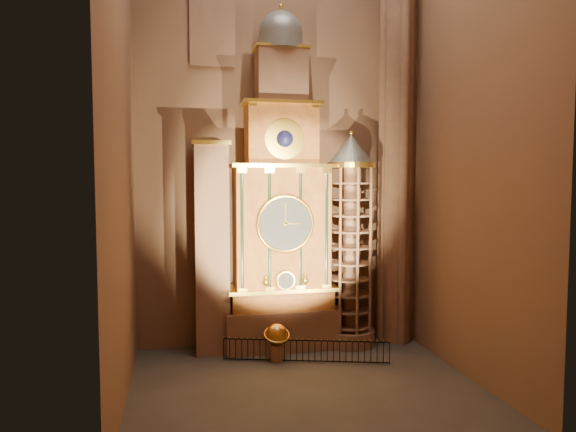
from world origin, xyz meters
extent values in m
plane|color=#383330|center=(0.00, 0.00, 0.00)|extent=(14.00, 14.00, 0.00)
plane|color=#875E49|center=(0.00, 6.00, 11.00)|extent=(22.00, 0.00, 22.00)
plane|color=#875E49|center=(-7.00, 0.00, 11.00)|extent=(0.00, 22.00, 22.00)
plane|color=#875E49|center=(7.00, 0.00, 11.00)|extent=(0.00, 22.00, 22.00)
cube|color=#8C634C|center=(0.00, 5.00, 1.00)|extent=(5.60, 2.20, 2.00)
cube|color=brown|center=(0.00, 5.00, 2.50)|extent=(5.00, 2.00, 1.00)
cube|color=yellow|center=(0.00, 4.95, 3.05)|extent=(5.40, 2.30, 0.18)
cube|color=brown|center=(0.00, 5.00, 6.00)|extent=(4.60, 2.00, 6.00)
cylinder|color=black|center=(-2.05, 4.14, 6.00)|extent=(0.32, 0.32, 5.60)
cylinder|color=black|center=(-0.75, 4.14, 6.00)|extent=(0.32, 0.32, 5.60)
cylinder|color=black|center=(0.75, 4.14, 6.00)|extent=(0.32, 0.32, 5.60)
cylinder|color=black|center=(2.05, 4.14, 6.00)|extent=(0.32, 0.32, 5.60)
cube|color=yellow|center=(0.00, 4.95, 9.05)|extent=(5.00, 2.25, 0.18)
cylinder|color=#2D3033|center=(0.00, 3.99, 6.30)|extent=(2.60, 0.12, 2.60)
torus|color=yellow|center=(0.00, 3.94, 6.30)|extent=(2.80, 0.16, 2.80)
cylinder|color=yellow|center=(0.00, 3.84, 3.60)|extent=(0.90, 0.10, 0.90)
sphere|color=yellow|center=(-0.95, 3.89, 3.55)|extent=(0.36, 0.36, 0.36)
sphere|color=yellow|center=(0.95, 3.89, 3.55)|extent=(0.36, 0.36, 0.36)
cube|color=brown|center=(0.00, 5.00, 10.50)|extent=(3.40, 1.80, 3.00)
sphere|color=#0C123E|center=(0.00, 4.09, 10.30)|extent=(0.80, 0.80, 0.80)
cube|color=yellow|center=(0.00, 4.95, 12.05)|extent=(3.80, 2.00, 0.15)
cube|color=#8C634C|center=(0.00, 5.00, 13.30)|extent=(2.40, 1.60, 2.60)
sphere|color=slate|center=(0.00, 5.00, 15.40)|extent=(2.10, 2.10, 2.10)
cylinder|color=yellow|center=(0.00, 5.00, 16.30)|extent=(0.14, 0.14, 0.80)
cube|color=#8C634C|center=(-3.40, 5.00, 5.00)|extent=(1.60, 1.40, 10.00)
cube|color=yellow|center=(-3.40, 4.58, 3.00)|extent=(1.35, 0.10, 2.10)
cube|color=#451B12|center=(-3.40, 4.52, 3.00)|extent=(1.05, 0.04, 1.75)
cube|color=yellow|center=(-3.40, 4.58, 5.60)|extent=(1.35, 0.10, 2.10)
cube|color=#451B12|center=(-3.40, 4.52, 5.60)|extent=(1.05, 0.04, 1.75)
cube|color=yellow|center=(-3.40, 4.58, 8.20)|extent=(1.35, 0.10, 2.10)
cube|color=#451B12|center=(-3.40, 4.52, 8.20)|extent=(1.05, 0.04, 1.75)
cube|color=yellow|center=(-3.40, 5.00, 10.10)|extent=(1.80, 1.60, 0.20)
cylinder|color=#8C634C|center=(3.50, 4.70, 0.40)|extent=(2.50, 2.50, 0.80)
cylinder|color=#8C634C|center=(3.50, 4.70, 4.90)|extent=(0.70, 0.70, 8.20)
cylinder|color=yellow|center=(3.50, 4.70, 9.10)|extent=(2.40, 2.40, 0.25)
cone|color=slate|center=(3.50, 4.70, 9.90)|extent=(2.30, 2.30, 1.50)
sphere|color=yellow|center=(3.50, 4.70, 10.70)|extent=(0.20, 0.20, 0.20)
cylinder|color=#8C634C|center=(6.10, 5.00, 11.00)|extent=(1.60, 1.60, 22.00)
cylinder|color=#8C634C|center=(6.90, 5.00, 11.00)|extent=(0.44, 0.44, 22.00)
cylinder|color=#8C634C|center=(5.30, 5.00, 11.00)|extent=(0.44, 0.44, 22.00)
cylinder|color=#8C634C|center=(6.10, 5.80, 11.00)|extent=(0.44, 0.44, 22.00)
cylinder|color=#8C634C|center=(6.10, 4.20, 11.00)|extent=(0.44, 0.44, 22.00)
cube|color=navy|center=(-3.20, 5.94, 16.50)|extent=(2.00, 0.10, 5.00)
cube|color=#8C634C|center=(-3.20, 5.88, 16.50)|extent=(2.20, 0.06, 5.20)
cylinder|color=#8C634C|center=(-0.58, 3.12, 0.38)|extent=(0.66, 0.66, 0.76)
sphere|color=gold|center=(-0.58, 3.12, 1.26)|extent=(0.98, 0.98, 0.98)
torus|color=gold|center=(-0.58, 3.12, 1.26)|extent=(1.22, 1.15, 0.53)
cube|color=black|center=(0.67, 2.60, 1.04)|extent=(7.33, 2.15, 0.04)
cube|color=black|center=(0.67, 2.60, 0.09)|extent=(7.33, 2.15, 0.04)
camera|label=1|loc=(-4.95, -19.71, 8.36)|focal=32.00mm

